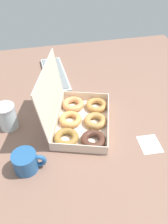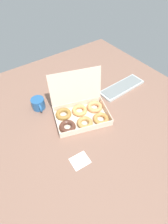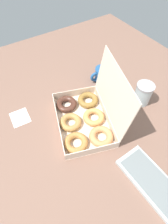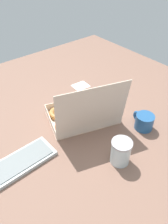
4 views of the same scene
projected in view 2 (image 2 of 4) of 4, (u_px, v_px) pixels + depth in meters
ground_plane at (84, 121)px, 122.83cm from camera, size 180.00×180.00×2.00cm
donut_box at (81, 113)px, 121.59cm from camera, size 43.47×38.21×29.47cm
keyboard at (122, 87)px, 144.58cm from camera, size 40.77×14.56×2.20cm
coffee_mug at (38, 104)px, 126.84cm from camera, size 9.54×13.09×8.27cm
glass_jar at (63, 83)px, 139.81cm from camera, size 9.21×9.21×12.18cm
paper_napkin at (80, 161)px, 101.04cm from camera, size 10.99×9.54×0.15cm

